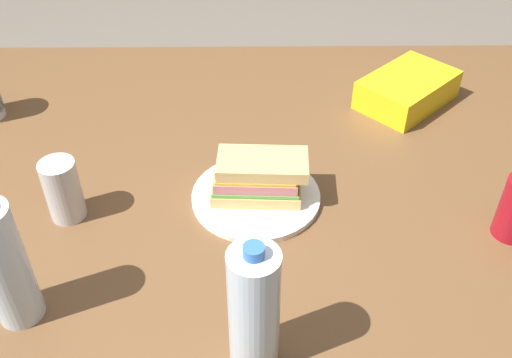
{
  "coord_description": "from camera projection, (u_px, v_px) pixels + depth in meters",
  "views": [
    {
      "loc": [
        0.04,
        -0.94,
        1.49
      ],
      "look_at": [
        0.05,
        -0.1,
        0.8
      ],
      "focal_mm": 40.38,
      "sensor_mm": 36.0,
      "label": 1
    }
  ],
  "objects": [
    {
      "name": "chip_bag",
      "position": [
        407.0,
        90.0,
        1.37
      ],
      "size": [
        0.27,
        0.27,
        0.07
      ],
      "primitive_type": "cube",
      "rotation": [
        0.0,
        0.0,
        3.9
      ],
      "color": "yellow",
      "rests_on": "dining_table"
    },
    {
      "name": "paper_plate",
      "position": [
        256.0,
        196.0,
        1.12
      ],
      "size": [
        0.25,
        0.25,
        0.01
      ],
      "primitive_type": "cylinder",
      "color": "white",
      "rests_on": "dining_table"
    },
    {
      "name": "soda_can_silver",
      "position": [
        63.0,
        190.0,
        1.05
      ],
      "size": [
        0.07,
        0.07,
        0.12
      ],
      "primitive_type": "cylinder",
      "color": "silver",
      "rests_on": "dining_table"
    },
    {
      "name": "water_bottle_spare",
      "position": [
        254.0,
        309.0,
        0.78
      ],
      "size": [
        0.07,
        0.07,
        0.23
      ],
      "color": "silver",
      "rests_on": "dining_table"
    },
    {
      "name": "dining_table",
      "position": [
        234.0,
        196.0,
        1.25
      ],
      "size": [
        1.62,
        1.09,
        0.75
      ],
      "color": "brown",
      "rests_on": "ground_plane"
    },
    {
      "name": "water_bottle_tall",
      "position": [
        4.0,
        265.0,
        0.84
      ],
      "size": [
        0.07,
        0.07,
        0.23
      ],
      "color": "silver",
      "rests_on": "dining_table"
    },
    {
      "name": "sandwich",
      "position": [
        258.0,
        177.0,
        1.09
      ],
      "size": [
        0.19,
        0.1,
        0.08
      ],
      "color": "#DBB26B",
      "rests_on": "paper_plate"
    }
  ]
}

